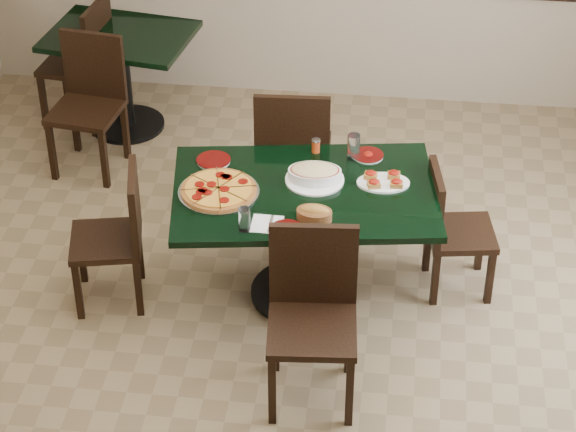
# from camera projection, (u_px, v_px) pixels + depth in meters

# --- Properties ---
(floor) EXTENTS (5.50, 5.50, 0.00)m
(floor) POSITION_uv_depth(u_px,v_px,m) (270.00, 327.00, 6.42)
(floor) COLOR olive
(floor) RESTS_ON ground
(room_shell) EXTENTS (5.50, 5.50, 5.50)m
(room_shell) POSITION_uv_depth(u_px,v_px,m) (466.00, 19.00, 7.04)
(room_shell) COLOR silver
(room_shell) RESTS_ON floor
(main_table) EXTENTS (1.59, 1.15, 0.75)m
(main_table) POSITION_uv_depth(u_px,v_px,m) (304.00, 216.00, 6.34)
(main_table) COLOR black
(main_table) RESTS_ON floor
(back_table) EXTENTS (1.08, 0.86, 0.75)m
(back_table) POSITION_uv_depth(u_px,v_px,m) (122.00, 62.00, 7.93)
(back_table) COLOR black
(back_table) RESTS_ON floor
(chair_far) EXTENTS (0.48, 0.48, 0.98)m
(chair_far) POSITION_uv_depth(u_px,v_px,m) (293.00, 148.00, 6.96)
(chair_far) COLOR black
(chair_far) RESTS_ON floor
(chair_near) EXTENTS (0.49, 0.49, 0.97)m
(chair_near) POSITION_uv_depth(u_px,v_px,m) (313.00, 306.00, 5.74)
(chair_near) COLOR black
(chair_near) RESTS_ON floor
(chair_right) EXTENTS (0.44, 0.44, 0.81)m
(chair_right) POSITION_uv_depth(u_px,v_px,m) (449.00, 225.00, 6.47)
(chair_right) COLOR black
(chair_right) RESTS_ON floor
(chair_left) EXTENTS (0.48, 0.48, 0.86)m
(chair_left) POSITION_uv_depth(u_px,v_px,m) (119.00, 231.00, 6.38)
(chair_left) COLOR black
(chair_left) RESTS_ON floor
(back_chair_near) EXTENTS (0.50, 0.50, 0.94)m
(back_chair_near) POSITION_uv_depth(u_px,v_px,m) (90.00, 95.00, 7.55)
(back_chair_near) COLOR black
(back_chair_near) RESTS_ON floor
(back_chair_left) EXTENTS (0.50, 0.50, 0.95)m
(back_chair_left) POSITION_uv_depth(u_px,v_px,m) (86.00, 56.00, 7.99)
(back_chair_left) COLOR black
(back_chair_left) RESTS_ON floor
(pepperoni_pizza) EXTENTS (0.45, 0.45, 0.04)m
(pepperoni_pizza) POSITION_uv_depth(u_px,v_px,m) (219.00, 190.00, 6.20)
(pepperoni_pizza) COLOR silver
(pepperoni_pizza) RESTS_ON main_table
(lasagna_casserole) EXTENTS (0.33, 0.33, 0.09)m
(lasagna_casserole) POSITION_uv_depth(u_px,v_px,m) (315.00, 174.00, 6.28)
(lasagna_casserole) COLOR white
(lasagna_casserole) RESTS_ON main_table
(bread_basket) EXTENTS (0.20, 0.15, 0.09)m
(bread_basket) POSITION_uv_depth(u_px,v_px,m) (314.00, 214.00, 5.98)
(bread_basket) COLOR brown
(bread_basket) RESTS_ON main_table
(bruschetta_platter) EXTENTS (0.32, 0.24, 0.05)m
(bruschetta_platter) POSITION_uv_depth(u_px,v_px,m) (383.00, 180.00, 6.27)
(bruschetta_platter) COLOR white
(bruschetta_platter) RESTS_ON main_table
(side_plate_near) EXTENTS (0.19, 0.19, 0.02)m
(side_plate_near) POSITION_uv_depth(u_px,v_px,m) (287.00, 230.00, 5.91)
(side_plate_near) COLOR white
(side_plate_near) RESTS_ON main_table
(side_plate_far_r) EXTENTS (0.18, 0.18, 0.03)m
(side_plate_far_r) POSITION_uv_depth(u_px,v_px,m) (368.00, 155.00, 6.51)
(side_plate_far_r) COLOR white
(side_plate_far_r) RESTS_ON main_table
(side_plate_far_l) EXTENTS (0.20, 0.20, 0.02)m
(side_plate_far_l) POSITION_uv_depth(u_px,v_px,m) (214.00, 160.00, 6.46)
(side_plate_far_l) COLOR white
(side_plate_far_l) RESTS_ON main_table
(napkin_setting) EXTENTS (0.17, 0.17, 0.01)m
(napkin_setting) POSITION_uv_depth(u_px,v_px,m) (267.00, 224.00, 5.97)
(napkin_setting) COLOR white
(napkin_setting) RESTS_ON main_table
(water_glass_a) EXTENTS (0.07, 0.07, 0.16)m
(water_glass_a) POSITION_uv_depth(u_px,v_px,m) (354.00, 147.00, 6.45)
(water_glass_a) COLOR white
(water_glass_a) RESTS_ON main_table
(water_glass_b) EXTENTS (0.06, 0.06, 0.13)m
(water_glass_b) POSITION_uv_depth(u_px,v_px,m) (244.00, 219.00, 5.89)
(water_glass_b) COLOR white
(water_glass_b) RESTS_ON main_table
(pepper_shaker) EXTENTS (0.05, 0.05, 0.09)m
(pepper_shaker) POSITION_uv_depth(u_px,v_px,m) (316.00, 145.00, 6.53)
(pepper_shaker) COLOR #B42F13
(pepper_shaker) RESTS_ON main_table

